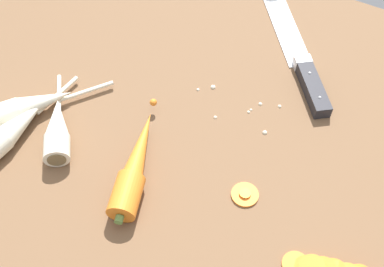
{
  "coord_description": "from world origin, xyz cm",
  "views": [
    {
      "loc": [
        21.28,
        -39.5,
        59.88
      ],
      "look_at": [
        0.0,
        -2.0,
        1.5
      ],
      "focal_mm": 43.29,
      "sensor_mm": 36.0,
      "label": 1
    }
  ],
  "objects_px": {
    "chefs_knife": "(293,42)",
    "parsnip_mid_left": "(32,105)",
    "whole_carrot": "(135,165)",
    "parsnip_mid_right": "(13,130)",
    "carrot_slice_stray_near": "(245,194)",
    "parsnip_front": "(57,129)"
  },
  "relations": [
    {
      "from": "chefs_knife",
      "to": "parsnip_mid_left",
      "type": "xyz_separation_m",
      "value": [
        -0.31,
        -0.36,
        0.01
      ]
    },
    {
      "from": "whole_carrot",
      "to": "parsnip_mid_right",
      "type": "distance_m",
      "value": 0.21
    },
    {
      "from": "parsnip_mid_left",
      "to": "parsnip_mid_right",
      "type": "distance_m",
      "value": 0.05
    },
    {
      "from": "chefs_knife",
      "to": "parsnip_mid_right",
      "type": "distance_m",
      "value": 0.51
    },
    {
      "from": "parsnip_mid_left",
      "to": "carrot_slice_stray_near",
      "type": "xyz_separation_m",
      "value": [
        0.37,
        0.03,
        -0.02
      ]
    },
    {
      "from": "parsnip_mid_right",
      "to": "carrot_slice_stray_near",
      "type": "xyz_separation_m",
      "value": [
        0.36,
        0.08,
        -0.02
      ]
    },
    {
      "from": "parsnip_mid_left",
      "to": "carrot_slice_stray_near",
      "type": "relative_size",
      "value": 4.45
    },
    {
      "from": "whole_carrot",
      "to": "carrot_slice_stray_near",
      "type": "bearing_deg",
      "value": 16.04
    },
    {
      "from": "parsnip_front",
      "to": "carrot_slice_stray_near",
      "type": "relative_size",
      "value": 3.86
    },
    {
      "from": "parsnip_front",
      "to": "carrot_slice_stray_near",
      "type": "bearing_deg",
      "value": 9.26
    },
    {
      "from": "parsnip_mid_left",
      "to": "parsnip_mid_right",
      "type": "bearing_deg",
      "value": -80.91
    },
    {
      "from": "chefs_knife",
      "to": "parsnip_mid_left",
      "type": "distance_m",
      "value": 0.48
    },
    {
      "from": "chefs_knife",
      "to": "whole_carrot",
      "type": "height_order",
      "value": "whole_carrot"
    },
    {
      "from": "parsnip_front",
      "to": "carrot_slice_stray_near",
      "type": "xyz_separation_m",
      "value": [
        0.3,
        0.05,
        -0.02
      ]
    },
    {
      "from": "parsnip_mid_right",
      "to": "carrot_slice_stray_near",
      "type": "relative_size",
      "value": 5.31
    },
    {
      "from": "whole_carrot",
      "to": "parsnip_mid_left",
      "type": "relative_size",
      "value": 1.2
    },
    {
      "from": "whole_carrot",
      "to": "parsnip_front",
      "type": "height_order",
      "value": "whole_carrot"
    },
    {
      "from": "whole_carrot",
      "to": "carrot_slice_stray_near",
      "type": "distance_m",
      "value": 0.17
    },
    {
      "from": "parsnip_mid_left",
      "to": "carrot_slice_stray_near",
      "type": "distance_m",
      "value": 0.37
    },
    {
      "from": "whole_carrot",
      "to": "carrot_slice_stray_near",
      "type": "xyz_separation_m",
      "value": [
        0.16,
        0.05,
        -0.02
      ]
    },
    {
      "from": "carrot_slice_stray_near",
      "to": "parsnip_front",
      "type": "bearing_deg",
      "value": -170.74
    },
    {
      "from": "chefs_knife",
      "to": "parsnip_mid_right",
      "type": "bearing_deg",
      "value": -125.91
    }
  ]
}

